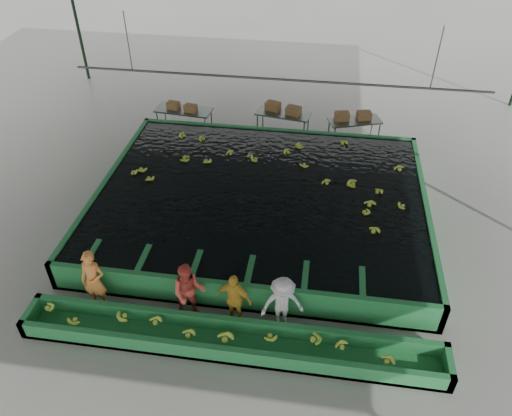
# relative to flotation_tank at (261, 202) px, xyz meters

# --- Properties ---
(ground) EXTENTS (80.00, 80.00, 0.00)m
(ground) POSITION_rel_flotation_tank_xyz_m (0.00, -1.50, -0.45)
(ground) COLOR gray
(ground) RESTS_ON ground
(shed_roof) EXTENTS (20.00, 22.00, 0.04)m
(shed_roof) POSITION_rel_flotation_tank_xyz_m (0.00, -1.50, 4.55)
(shed_roof) COLOR gray
(shed_roof) RESTS_ON shed_posts
(shed_posts) EXTENTS (20.00, 22.00, 5.00)m
(shed_posts) POSITION_rel_flotation_tank_xyz_m (0.00, -1.50, 2.05)
(shed_posts) COLOR black
(shed_posts) RESTS_ON ground
(flotation_tank) EXTENTS (10.00, 8.00, 0.90)m
(flotation_tank) POSITION_rel_flotation_tank_xyz_m (0.00, 0.00, 0.00)
(flotation_tank) COLOR #227339
(flotation_tank) RESTS_ON ground
(tank_water) EXTENTS (9.70, 7.70, 0.00)m
(tank_water) POSITION_rel_flotation_tank_xyz_m (0.00, -0.00, 0.40)
(tank_water) COLOR black
(tank_water) RESTS_ON flotation_tank
(sorting_trough) EXTENTS (10.00, 1.00, 0.50)m
(sorting_trough) POSITION_rel_flotation_tank_xyz_m (0.00, -5.10, -0.20)
(sorting_trough) COLOR #227339
(sorting_trough) RESTS_ON ground
(cableway_rail) EXTENTS (0.08, 0.08, 14.00)m
(cableway_rail) POSITION_rel_flotation_tank_xyz_m (0.00, 3.50, 2.55)
(cableway_rail) COLOR #59605B
(cableway_rail) RESTS_ON shed_roof
(rail_hanger_left) EXTENTS (0.04, 0.04, 2.00)m
(rail_hanger_left) POSITION_rel_flotation_tank_xyz_m (-5.00, 3.50, 3.55)
(rail_hanger_left) COLOR #59605B
(rail_hanger_left) RESTS_ON shed_roof
(rail_hanger_right) EXTENTS (0.04, 0.04, 2.00)m
(rail_hanger_right) POSITION_rel_flotation_tank_xyz_m (5.00, 3.50, 3.55)
(rail_hanger_right) COLOR #59605B
(rail_hanger_right) RESTS_ON shed_roof
(worker_a) EXTENTS (0.65, 0.45, 1.74)m
(worker_a) POSITION_rel_flotation_tank_xyz_m (-3.56, -4.30, 0.42)
(worker_a) COLOR orange
(worker_a) RESTS_ON ground
(worker_b) EXTENTS (0.94, 0.80, 1.67)m
(worker_b) POSITION_rel_flotation_tank_xyz_m (-1.15, -4.30, 0.38)
(worker_b) COLOR #CC4538
(worker_b) RESTS_ON ground
(worker_c) EXTENTS (0.96, 0.55, 1.53)m
(worker_c) POSITION_rel_flotation_tank_xyz_m (-0.05, -4.30, 0.32)
(worker_c) COLOR gold
(worker_c) RESTS_ON ground
(worker_d) EXTENTS (1.14, 0.84, 1.58)m
(worker_d) POSITION_rel_flotation_tank_xyz_m (1.12, -4.30, 0.34)
(worker_d) COLOR beige
(worker_d) RESTS_ON ground
(packing_table_left) EXTENTS (2.25, 1.07, 0.99)m
(packing_table_left) POSITION_rel_flotation_tank_xyz_m (-3.71, 4.78, 0.05)
(packing_table_left) COLOR #59605B
(packing_table_left) RESTS_ON ground
(packing_table_mid) EXTENTS (2.17, 1.15, 0.94)m
(packing_table_mid) POSITION_rel_flotation_tank_xyz_m (0.14, 5.14, 0.02)
(packing_table_mid) COLOR #59605B
(packing_table_mid) RESTS_ON ground
(packing_table_right) EXTENTS (2.11, 1.39, 0.89)m
(packing_table_right) POSITION_rel_flotation_tank_xyz_m (2.88, 5.04, -0.00)
(packing_table_right) COLOR #59605B
(packing_table_right) RESTS_ON ground
(box_stack_left) EXTENTS (1.25, 0.56, 0.26)m
(box_stack_left) POSITION_rel_flotation_tank_xyz_m (-3.74, 4.71, 0.54)
(box_stack_left) COLOR brown
(box_stack_left) RESTS_ON packing_table_left
(box_stack_mid) EXTENTS (1.47, 0.82, 0.31)m
(box_stack_mid) POSITION_rel_flotation_tank_xyz_m (0.12, 5.22, 0.49)
(box_stack_mid) COLOR brown
(box_stack_mid) RESTS_ON packing_table_mid
(box_stack_right) EXTENTS (1.41, 0.66, 0.29)m
(box_stack_right) POSITION_rel_flotation_tank_xyz_m (2.78, 5.10, 0.44)
(box_stack_right) COLOR brown
(box_stack_right) RESTS_ON packing_table_right
(floating_bananas) EXTENTS (9.46, 6.45, 0.13)m
(floating_bananas) POSITION_rel_flotation_tank_xyz_m (0.00, 0.80, 0.40)
(floating_bananas) COLOR #B5CF39
(floating_bananas) RESTS_ON tank_water
(trough_bananas) EXTENTS (9.10, 0.61, 0.12)m
(trough_bananas) POSITION_rel_flotation_tank_xyz_m (0.00, -5.10, -0.05)
(trough_bananas) COLOR #B5CF39
(trough_bananas) RESTS_ON sorting_trough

